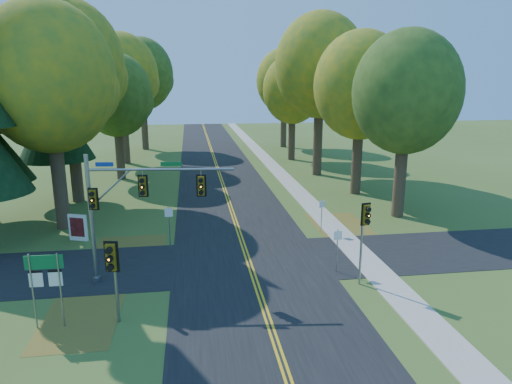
{
  "coord_description": "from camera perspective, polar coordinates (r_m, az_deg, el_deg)",
  "views": [
    {
      "loc": [
        -2.86,
        -20.53,
        9.41
      ],
      "look_at": [
        0.75,
        4.33,
        3.2
      ],
      "focal_mm": 32.0,
      "sensor_mm": 36.0,
      "label": 1
    }
  ],
  "objects": [
    {
      "name": "route_sign_cluster",
      "position": [
        19.37,
        -24.85,
        -9.47
      ],
      "size": [
        1.43,
        0.11,
        3.06
      ],
      "rotation": [
        0.0,
        0.0,
        -0.02
      ],
      "color": "gray",
      "rests_on": "ground"
    },
    {
      "name": "tree_w_a",
      "position": [
        31.03,
        -24.35,
        12.83
      ],
      "size": [
        8.0,
        8.0,
        14.15
      ],
      "color": "#38281C",
      "rests_on": "ground"
    },
    {
      "name": "road_cross",
      "position": [
        24.58,
        -0.95,
        -8.6
      ],
      "size": [
        60.0,
        6.0,
        0.02
      ],
      "primitive_type": "cube",
      "color": "black",
      "rests_on": "ground"
    },
    {
      "name": "tree_e_d",
      "position": [
        54.78,
        4.64,
        12.61
      ],
      "size": [
        7.0,
        7.0,
        12.32
      ],
      "color": "#38281C",
      "rests_on": "ground"
    },
    {
      "name": "traffic_mast",
      "position": [
        21.68,
        -15.88,
        -1.2
      ],
      "size": [
        6.77,
        1.07,
        6.17
      ],
      "rotation": [
        0.0,
        0.0,
        -0.12
      ],
      "color": "gray",
      "rests_on": "ground"
    },
    {
      "name": "sidewalk_east",
      "position": [
        24.32,
        14.52,
        -9.27
      ],
      "size": [
        1.6,
        160.0,
        0.06
      ],
      "primitive_type": "cube",
      "color": "#9E998E",
      "rests_on": "ground"
    },
    {
      "name": "road_main",
      "position": [
        22.76,
        -0.3,
        -10.51
      ],
      "size": [
        8.0,
        160.0,
        0.02
      ],
      "primitive_type": "cube",
      "color": "black",
      "rests_on": "ground"
    },
    {
      "name": "pine_c",
      "position": [
        37.91,
        -24.45,
        13.11
      ],
      "size": [
        5.6,
        5.6,
        20.56
      ],
      "color": "#38281C",
      "rests_on": "ground"
    },
    {
      "name": "centerline_left",
      "position": [
        22.74,
        -0.55,
        -10.49
      ],
      "size": [
        0.1,
        160.0,
        0.01
      ],
      "primitive_type": "cube",
      "color": "gold",
      "rests_on": "road_main"
    },
    {
      "name": "tree_w_d",
      "position": [
        54.21,
        -16.44,
        13.72
      ],
      "size": [
        8.2,
        8.2,
        14.56
      ],
      "color": "#38281C",
      "rests_on": "ground"
    },
    {
      "name": "info_kiosk",
      "position": [
        29.35,
        -21.36,
        -4.16
      ],
      "size": [
        1.15,
        0.55,
        1.61
      ],
      "rotation": [
        0.0,
        0.0,
        -0.35
      ],
      "color": "white",
      "rests_on": "ground"
    },
    {
      "name": "reg_sign_e_north",
      "position": [
        28.75,
        8.23,
        -2.26
      ],
      "size": [
        0.4,
        0.17,
        2.17
      ],
      "rotation": [
        0.0,
        0.0,
        0.36
      ],
      "color": "gray",
      "rests_on": "ground"
    },
    {
      "name": "tree_w_c",
      "position": [
        45.52,
        -17.04,
        11.44
      ],
      "size": [
        6.8,
        6.8,
        11.91
      ],
      "color": "#38281C",
      "rests_on": "ground"
    },
    {
      "name": "tree_w_b",
      "position": [
        37.88,
        -22.52,
        14.31
      ],
      "size": [
        8.6,
        8.6,
        15.38
      ],
      "color": "#38281C",
      "rests_on": "ground"
    },
    {
      "name": "leaf_patch_e",
      "position": [
        29.76,
        11.18,
        -4.81
      ],
      "size": [
        3.5,
        8.0,
        0.0
      ],
      "primitive_type": "cube",
      "color": "brown",
      "rests_on": "ground"
    },
    {
      "name": "tree_e_a",
      "position": [
        32.68,
        18.34,
        11.66
      ],
      "size": [
        7.2,
        7.2,
        12.73
      ],
      "color": "#38281C",
      "rests_on": "ground"
    },
    {
      "name": "reg_sign_w",
      "position": [
        26.38,
        -10.82,
        -3.43
      ],
      "size": [
        0.47,
        0.07,
        2.44
      ],
      "rotation": [
        0.0,
        0.0,
        0.02
      ],
      "color": "gray",
      "rests_on": "ground"
    },
    {
      "name": "tree_w_e",
      "position": [
        64.91,
        -14.05,
        14.07
      ],
      "size": [
        8.4,
        8.4,
        14.97
      ],
      "color": "#38281C",
      "rests_on": "ground"
    },
    {
      "name": "ground",
      "position": [
        22.77,
        -0.3,
        -10.53
      ],
      "size": [
        160.0,
        160.0,
        0.0
      ],
      "primitive_type": "plane",
      "color": "#40551E",
      "rests_on": "ground"
    },
    {
      "name": "centerline_right",
      "position": [
        22.77,
        -0.05,
        -10.46
      ],
      "size": [
        0.1,
        160.0,
        0.01
      ],
      "primitive_type": "cube",
      "color": "gold",
      "rests_on": "road_main"
    },
    {
      "name": "east_signal_pole",
      "position": [
        21.33,
        13.43,
        -3.84
      ],
      "size": [
        0.46,
        0.54,
        4.03
      ],
      "rotation": [
        0.0,
        0.0,
        0.2
      ],
      "color": "#919399",
      "rests_on": "ground"
    },
    {
      "name": "reg_sign_e_south",
      "position": [
        23.09,
        10.14,
        -6.29
      ],
      "size": [
        0.43,
        0.07,
        2.24
      ],
      "rotation": [
        0.0,
        0.0,
        0.04
      ],
      "color": "gray",
      "rests_on": "ground"
    },
    {
      "name": "ped_signal_pole",
      "position": [
        18.44,
        -17.52,
        -8.47
      ],
      "size": [
        0.55,
        0.64,
        3.49
      ],
      "rotation": [
        0.0,
        0.0,
        -0.19
      ],
      "color": "gray",
      "rests_on": "ground"
    },
    {
      "name": "tree_e_c",
      "position": [
        46.04,
        8.1,
        15.31
      ],
      "size": [
        8.8,
        8.8,
        15.79
      ],
      "color": "#38281C",
      "rests_on": "ground"
    },
    {
      "name": "tree_e_e",
      "position": [
        65.48,
        3.59,
        13.66
      ],
      "size": [
        7.8,
        7.8,
        13.74
      ],
      "color": "#38281C",
      "rests_on": "ground"
    },
    {
      "name": "leaf_patch_w_far",
      "position": [
        20.43,
        -21.07,
        -14.53
      ],
      "size": [
        3.0,
        5.0,
        0.0
      ],
      "primitive_type": "cube",
      "color": "brown",
      "rests_on": "ground"
    },
    {
      "name": "leaf_patch_w_near",
      "position": [
        26.52,
        -15.72,
        -7.43
      ],
      "size": [
        4.0,
        6.0,
        0.0
      ],
      "primitive_type": "cube",
      "color": "brown",
      "rests_on": "ground"
    },
    {
      "name": "tree_e_b",
      "position": [
        38.67,
        13.02,
        12.78
      ],
      "size": [
        7.6,
        7.6,
        13.33
      ],
      "color": "#38281C",
      "rests_on": "ground"
    }
  ]
}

